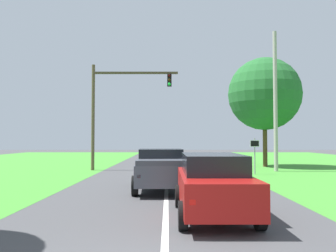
{
  "coord_description": "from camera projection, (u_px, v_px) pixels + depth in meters",
  "views": [
    {
      "loc": [
        0.07,
        -4.77,
        2.22
      ],
      "look_at": [
        0.12,
        14.79,
        2.99
      ],
      "focal_mm": 37.12,
      "sensor_mm": 36.0,
      "label": 1
    }
  ],
  "objects": [
    {
      "name": "ground_plane",
      "position": [
        166.0,
        189.0,
        15.71
      ],
      "size": [
        120.0,
        120.0,
        0.0
      ],
      "primitive_type": "plane",
      "color": "#424244"
    },
    {
      "name": "red_suv_near",
      "position": [
        212.0,
        183.0,
        10.07
      ],
      "size": [
        2.13,
        4.78,
        1.79
      ],
      "color": "#9E1411",
      "rests_on": "ground_plane"
    },
    {
      "name": "pickup_truck_lead",
      "position": [
        159.0,
        169.0,
        15.17
      ],
      "size": [
        2.52,
        5.06,
        1.82
      ],
      "color": "#4C515B",
      "rests_on": "ground_plane"
    },
    {
      "name": "traffic_light",
      "position": [
        113.0,
        101.0,
        25.41
      ],
      "size": [
        6.33,
        0.4,
        7.73
      ],
      "color": "brown",
      "rests_on": "ground_plane"
    },
    {
      "name": "keep_moving_sign",
      "position": [
        254.0,
        151.0,
        22.25
      ],
      "size": [
        0.6,
        0.09,
        2.32
      ],
      "color": "gray",
      "rests_on": "ground_plane"
    },
    {
      "name": "oak_tree_right",
      "position": [
        263.0,
        94.0,
        28.73
      ],
      "size": [
        5.99,
        5.99,
        9.0
      ],
      "color": "#4C351E",
      "rests_on": "ground_plane"
    },
    {
      "name": "utility_pole_right",
      "position": [
        274.0,
        101.0,
        24.56
      ],
      "size": [
        0.28,
        0.28,
        9.94
      ],
      "primitive_type": "cylinder",
      "color": "#9E998E",
      "rests_on": "ground_plane"
    }
  ]
}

